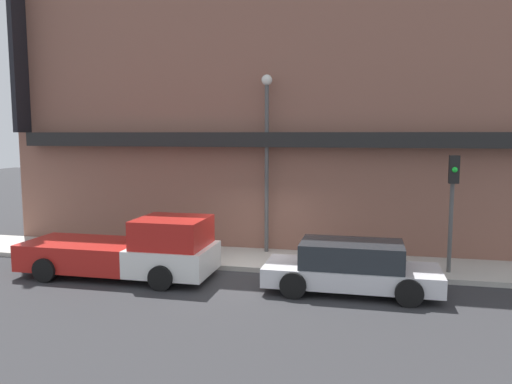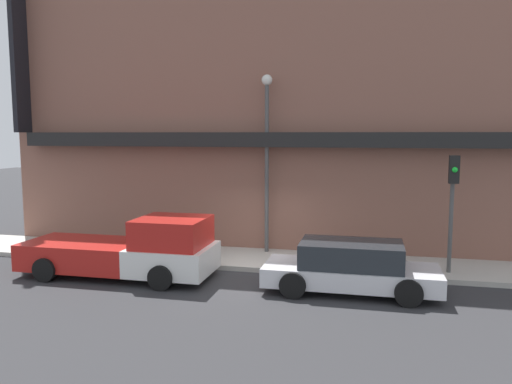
{
  "view_description": "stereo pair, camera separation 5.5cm",
  "coord_description": "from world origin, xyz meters",
  "px_view_note": "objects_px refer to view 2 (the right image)",
  "views": [
    {
      "loc": [
        3.41,
        -14.44,
        4.21
      ],
      "look_at": [
        -0.07,
        1.03,
        2.35
      ],
      "focal_mm": 35.0,
      "sensor_mm": 36.0,
      "label": 1
    },
    {
      "loc": [
        3.47,
        -14.43,
        4.21
      ],
      "look_at": [
        -0.07,
        1.03,
        2.35
      ],
      "focal_mm": 35.0,
      "sensor_mm": 36.0,
      "label": 2
    }
  ],
  "objects_px": {
    "parked_car": "(351,267)",
    "pickup_truck": "(131,250)",
    "fire_hydrant": "(150,247)",
    "traffic_light": "(453,192)",
    "street_lamp": "(267,144)"
  },
  "relations": [
    {
      "from": "parked_car",
      "to": "pickup_truck",
      "type": "bearing_deg",
      "value": 179.99
    },
    {
      "from": "traffic_light",
      "to": "fire_hydrant",
      "type": "bearing_deg",
      "value": -179.35
    },
    {
      "from": "fire_hydrant",
      "to": "parked_car",
      "type": "bearing_deg",
      "value": -15.38
    },
    {
      "from": "pickup_truck",
      "to": "street_lamp",
      "type": "bearing_deg",
      "value": 45.63
    },
    {
      "from": "fire_hydrant",
      "to": "street_lamp",
      "type": "height_order",
      "value": "street_lamp"
    },
    {
      "from": "street_lamp",
      "to": "traffic_light",
      "type": "height_order",
      "value": "street_lamp"
    },
    {
      "from": "pickup_truck",
      "to": "street_lamp",
      "type": "relative_size",
      "value": 0.95
    },
    {
      "from": "parked_car",
      "to": "traffic_light",
      "type": "distance_m",
      "value": 3.86
    },
    {
      "from": "pickup_truck",
      "to": "traffic_light",
      "type": "relative_size",
      "value": 1.66
    },
    {
      "from": "fire_hydrant",
      "to": "traffic_light",
      "type": "height_order",
      "value": "traffic_light"
    },
    {
      "from": "pickup_truck",
      "to": "fire_hydrant",
      "type": "distance_m",
      "value": 1.87
    },
    {
      "from": "parked_car",
      "to": "traffic_light",
      "type": "bearing_deg",
      "value": 34.97
    },
    {
      "from": "pickup_truck",
      "to": "parked_car",
      "type": "bearing_deg",
      "value": 0.47
    },
    {
      "from": "street_lamp",
      "to": "pickup_truck",
      "type": "bearing_deg",
      "value": -134.84
    },
    {
      "from": "traffic_light",
      "to": "street_lamp",
      "type": "bearing_deg",
      "value": 165.77
    }
  ]
}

